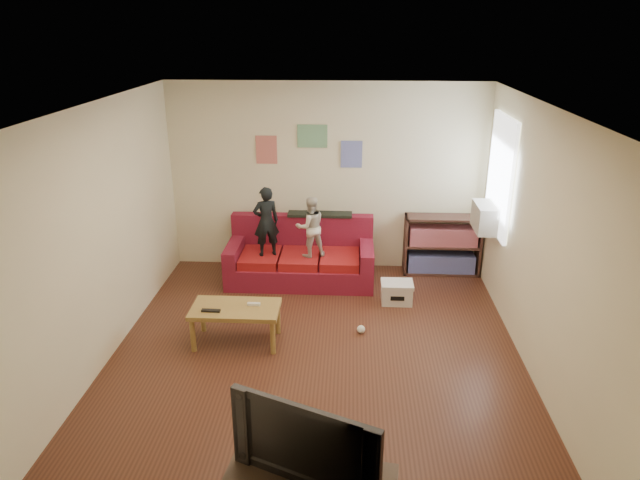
# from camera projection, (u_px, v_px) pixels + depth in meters

# --- Properties ---
(room_shell) EXTENTS (4.52, 5.02, 2.72)m
(room_shell) POSITION_uv_depth(u_px,v_px,m) (316.00, 241.00, 5.82)
(room_shell) COLOR #542C1D
(room_shell) RESTS_ON ground
(sofa) EXTENTS (2.03, 0.93, 0.89)m
(sofa) POSITION_uv_depth(u_px,v_px,m) (301.00, 259.00, 8.06)
(sofa) COLOR maroon
(sofa) RESTS_ON ground
(child_a) EXTENTS (0.41, 0.34, 0.97)m
(child_a) POSITION_uv_depth(u_px,v_px,m) (266.00, 222.00, 7.71)
(child_a) COLOR black
(child_a) RESTS_ON sofa
(child_b) EXTENTS (0.50, 0.44, 0.84)m
(child_b) POSITION_uv_depth(u_px,v_px,m) (310.00, 227.00, 7.70)
(child_b) COLOR beige
(child_b) RESTS_ON sofa
(coffee_table) EXTENTS (0.99, 0.54, 0.45)m
(coffee_table) POSITION_uv_depth(u_px,v_px,m) (236.00, 312.00, 6.42)
(coffee_table) COLOR #A07E3D
(coffee_table) RESTS_ON ground
(remote) EXTENTS (0.21, 0.06, 0.02)m
(remote) POSITION_uv_depth(u_px,v_px,m) (211.00, 311.00, 6.30)
(remote) COLOR black
(remote) RESTS_ON coffee_table
(game_controller) EXTENTS (0.15, 0.04, 0.03)m
(game_controller) POSITION_uv_depth(u_px,v_px,m) (254.00, 304.00, 6.43)
(game_controller) COLOR silver
(game_controller) RESTS_ON coffee_table
(bookshelf) EXTENTS (1.08, 0.33, 0.87)m
(bookshelf) POSITION_uv_depth(u_px,v_px,m) (442.00, 248.00, 8.22)
(bookshelf) COLOR #442A23
(bookshelf) RESTS_ON ground
(window) EXTENTS (0.04, 1.08, 1.48)m
(window) POSITION_uv_depth(u_px,v_px,m) (500.00, 175.00, 7.14)
(window) COLOR white
(window) RESTS_ON room_shell
(ac_unit) EXTENTS (0.28, 0.55, 0.35)m
(ac_unit) POSITION_uv_depth(u_px,v_px,m) (486.00, 217.00, 7.35)
(ac_unit) COLOR #B7B2A3
(ac_unit) RESTS_ON window
(artwork_left) EXTENTS (0.30, 0.01, 0.40)m
(artwork_left) POSITION_uv_depth(u_px,v_px,m) (266.00, 150.00, 8.04)
(artwork_left) COLOR #D87266
(artwork_left) RESTS_ON room_shell
(artwork_center) EXTENTS (0.42, 0.01, 0.32)m
(artwork_center) POSITION_uv_depth(u_px,v_px,m) (312.00, 136.00, 7.93)
(artwork_center) COLOR #72B27F
(artwork_center) RESTS_ON room_shell
(artwork_right) EXTENTS (0.30, 0.01, 0.38)m
(artwork_right) POSITION_uv_depth(u_px,v_px,m) (351.00, 154.00, 7.99)
(artwork_right) COLOR #727FCC
(artwork_right) RESTS_ON room_shell
(file_box) EXTENTS (0.41, 0.31, 0.28)m
(file_box) POSITION_uv_depth(u_px,v_px,m) (397.00, 292.00, 7.43)
(file_box) COLOR white
(file_box) RESTS_ON ground
(television) EXTENTS (1.08, 0.57, 0.64)m
(television) POSITION_uv_depth(u_px,v_px,m) (311.00, 436.00, 3.93)
(television) COLOR black
(television) RESTS_ON tv_stand
(tissue) EXTENTS (0.11, 0.11, 0.10)m
(tissue) POSITION_uv_depth(u_px,v_px,m) (361.00, 329.00, 6.72)
(tissue) COLOR white
(tissue) RESTS_ON ground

